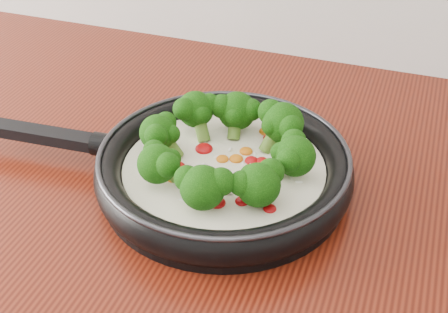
% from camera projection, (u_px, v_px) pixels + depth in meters
% --- Properties ---
extents(skillet, '(0.54, 0.36, 0.10)m').
position_uv_depth(skillet, '(222.00, 165.00, 0.79)').
color(skillet, black).
rests_on(skillet, counter).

